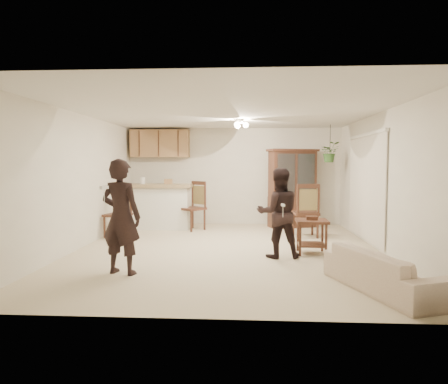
# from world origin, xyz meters

# --- Properties ---
(floor) EXTENTS (6.50, 6.50, 0.00)m
(floor) POSITION_xyz_m (0.00, 0.00, 0.00)
(floor) COLOR beige
(floor) RESTS_ON ground
(ceiling) EXTENTS (5.50, 6.50, 0.02)m
(ceiling) POSITION_xyz_m (0.00, 0.00, 2.50)
(ceiling) COLOR silver
(ceiling) RESTS_ON wall_back
(wall_back) EXTENTS (5.50, 0.02, 2.50)m
(wall_back) POSITION_xyz_m (0.00, 3.25, 1.25)
(wall_back) COLOR beige
(wall_back) RESTS_ON ground
(wall_front) EXTENTS (5.50, 0.02, 2.50)m
(wall_front) POSITION_xyz_m (0.00, -3.25, 1.25)
(wall_front) COLOR beige
(wall_front) RESTS_ON ground
(wall_left) EXTENTS (0.02, 6.50, 2.50)m
(wall_left) POSITION_xyz_m (-2.75, 0.00, 1.25)
(wall_left) COLOR beige
(wall_left) RESTS_ON ground
(wall_right) EXTENTS (0.02, 6.50, 2.50)m
(wall_right) POSITION_xyz_m (2.75, 0.00, 1.25)
(wall_right) COLOR beige
(wall_right) RESTS_ON ground
(breakfast_bar) EXTENTS (1.60, 0.55, 1.00)m
(breakfast_bar) POSITION_xyz_m (-1.85, 2.35, 0.50)
(breakfast_bar) COLOR white
(breakfast_bar) RESTS_ON floor
(bar_top) EXTENTS (1.75, 0.70, 0.08)m
(bar_top) POSITION_xyz_m (-1.85, 2.35, 1.05)
(bar_top) COLOR tan
(bar_top) RESTS_ON breakfast_bar
(upper_cabinets) EXTENTS (1.50, 0.34, 0.70)m
(upper_cabinets) POSITION_xyz_m (-1.90, 3.07, 2.10)
(upper_cabinets) COLOR olive
(upper_cabinets) RESTS_ON wall_back
(vertical_blinds) EXTENTS (0.06, 2.30, 2.10)m
(vertical_blinds) POSITION_xyz_m (2.71, 0.90, 1.10)
(vertical_blinds) COLOR silver
(vertical_blinds) RESTS_ON wall_right
(ceiling_fixture) EXTENTS (0.36, 0.36, 0.20)m
(ceiling_fixture) POSITION_xyz_m (0.20, 1.20, 2.40)
(ceiling_fixture) COLOR beige
(ceiling_fixture) RESTS_ON ceiling
(hanging_plant) EXTENTS (0.43, 0.37, 0.48)m
(hanging_plant) POSITION_xyz_m (2.30, 2.40, 1.85)
(hanging_plant) COLOR #244E1F
(hanging_plant) RESTS_ON ceiling
(plant_cord) EXTENTS (0.01, 0.01, 0.65)m
(plant_cord) POSITION_xyz_m (2.30, 2.40, 2.17)
(plant_cord) COLOR black
(plant_cord) RESTS_ON ceiling
(sofa) EXTENTS (1.32, 2.01, 0.73)m
(sofa) POSITION_xyz_m (2.06, -2.21, 0.37)
(sofa) COLOR beige
(sofa) RESTS_ON floor
(adult) EXTENTS (0.75, 0.59, 1.80)m
(adult) POSITION_xyz_m (-1.43, -1.65, 0.90)
(adult) COLOR black
(adult) RESTS_ON floor
(child) EXTENTS (0.72, 0.59, 1.35)m
(child) POSITION_xyz_m (0.88, -0.50, 0.68)
(child) COLOR black
(child) RESTS_ON floor
(china_hutch) EXTENTS (1.32, 0.85, 1.94)m
(china_hutch) POSITION_xyz_m (1.47, 2.80, 0.96)
(china_hutch) COLOR #321C12
(china_hutch) RESTS_ON floor
(side_table) EXTENTS (0.56, 0.56, 0.66)m
(side_table) POSITION_xyz_m (1.49, -0.19, 0.31)
(side_table) COLOR #321C12
(side_table) RESTS_ON floor
(chair_bar) EXTENTS (0.58, 0.58, 1.09)m
(chair_bar) POSITION_xyz_m (-2.42, 1.16, 0.31)
(chair_bar) COLOR #321C12
(chair_bar) RESTS_ON floor
(chair_hutch_left) EXTENTS (0.72, 0.72, 1.16)m
(chair_hutch_left) POSITION_xyz_m (-0.96, 2.21, 0.33)
(chair_hutch_left) COLOR #321C12
(chair_hutch_left) RESTS_ON floor
(chair_hutch_right) EXTENTS (0.56, 0.56, 1.16)m
(chair_hutch_right) POSITION_xyz_m (1.61, 1.46, 0.33)
(chair_hutch_right) COLOR #321C12
(chair_hutch_right) RESTS_ON floor
(controller_adult) EXTENTS (0.08, 0.15, 0.04)m
(controller_adult) POSITION_xyz_m (-1.53, -2.02, 1.26)
(controller_adult) COLOR white
(controller_adult) RESTS_ON adult
(controller_child) EXTENTS (0.06, 0.13, 0.04)m
(controller_child) POSITION_xyz_m (0.92, -0.85, 0.92)
(controller_child) COLOR white
(controller_child) RESTS_ON child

